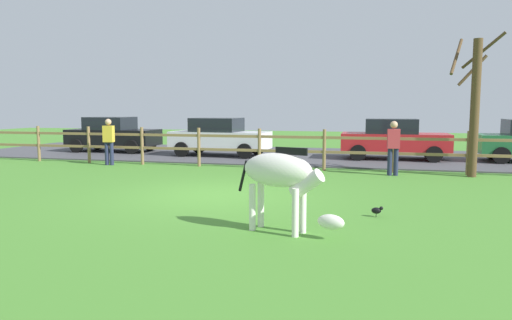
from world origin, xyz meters
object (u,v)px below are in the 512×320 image
zebra (282,177)px  crow_on_grass (377,210)px  bare_tree (474,103)px  visitor_left_of_tree (109,140)px  parked_car_black (113,134)px  parked_car_white (219,137)px  parked_car_red (394,139)px  visitor_right_of_tree (393,146)px

zebra → crow_on_grass: bearing=45.1°
bare_tree → visitor_left_of_tree: bearing=-179.3°
zebra → parked_car_black: size_ratio=0.47×
bare_tree → parked_car_white: 9.79m
visitor_left_of_tree → zebra: bearing=-44.0°
zebra → parked_car_red: (2.08, 11.51, -0.08)m
zebra → visitor_left_of_tree: size_ratio=1.15×
bare_tree → visitor_right_of_tree: bare_tree is taller
zebra → parked_car_black: bearing=130.9°
parked_car_red → parked_car_white: (-6.94, -0.40, 0.00)m
parked_car_black → visitor_left_of_tree: bearing=-60.5°
zebra → visitor_left_of_tree: 10.76m
parked_car_black → visitor_right_of_tree: bearing=-20.0°
visitor_right_of_tree → zebra: bearing=-105.0°
crow_on_grass → parked_car_red: size_ratio=0.05×
parked_car_red → crow_on_grass: bearing=-93.2°
zebra → parked_car_white: size_ratio=0.46×
bare_tree → parked_car_white: bearing=158.9°
parked_car_black → parked_car_white: (5.26, -0.56, 0.00)m
parked_car_black → parked_car_red: same height
parked_car_white → parked_car_black: bearing=174.0°
bare_tree → visitor_left_of_tree: (-11.94, -0.15, -1.27)m
bare_tree → parked_car_black: size_ratio=1.06×
parked_car_red → visitor_left_of_tree: bearing=-157.6°
visitor_left_of_tree → crow_on_grass: bearing=-32.7°
bare_tree → parked_car_red: bare_tree is taller
zebra → crow_on_grass: (1.52, 1.52, -0.80)m
parked_car_black → bare_tree: bearing=-15.8°
bare_tree → visitor_left_of_tree: bare_tree is taller
zebra → parked_car_red: 11.70m
parked_car_white → visitor_left_of_tree: 4.65m
parked_car_black → parked_car_white: bearing=-6.0°
parked_car_red → visitor_left_of_tree: size_ratio=2.46×
bare_tree → parked_car_black: bare_tree is taller
parked_car_black → visitor_left_of_tree: (2.37, -4.20, 0.06)m
parked_car_black → visitor_right_of_tree: size_ratio=2.45×
zebra → bare_tree: bearing=61.2°
visitor_right_of_tree → parked_car_white: bearing=150.6°
parked_car_black → crow_on_grass: bearing=-41.1°
crow_on_grass → visitor_left_of_tree: 11.03m
crow_on_grass → visitor_left_of_tree: (-9.26, 5.95, 0.78)m
bare_tree → parked_car_black: bearing=164.2°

